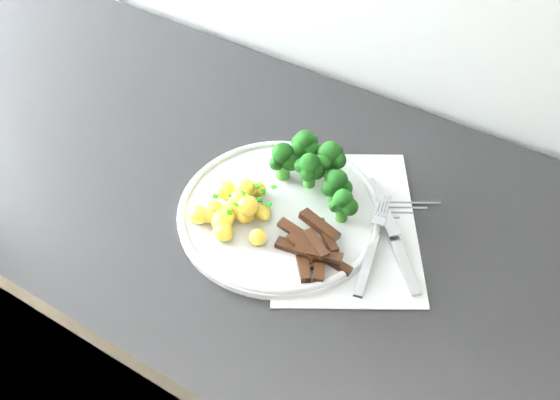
# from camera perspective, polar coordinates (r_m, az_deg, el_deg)

# --- Properties ---
(counter) EXTENTS (2.29, 0.57, 0.86)m
(counter) POSITION_cam_1_polar(r_m,az_deg,el_deg) (1.20, 4.68, -16.80)
(counter) COLOR black
(counter) RESTS_ON ground
(recipe_paper) EXTENTS (0.30, 0.33, 0.00)m
(recipe_paper) POSITION_cam_1_polar(r_m,az_deg,el_deg) (0.85, 5.73, -2.10)
(recipe_paper) COLOR white
(recipe_paper) RESTS_ON counter
(plate) EXTENTS (0.27, 0.27, 0.02)m
(plate) POSITION_cam_1_polar(r_m,az_deg,el_deg) (0.85, -0.00, -1.02)
(plate) COLOR silver
(plate) RESTS_ON counter
(broccoli) EXTENTS (0.15, 0.10, 0.07)m
(broccoli) POSITION_cam_1_polar(r_m,az_deg,el_deg) (0.86, 3.20, 3.12)
(broccoli) COLOR #2A6619
(broccoli) RESTS_ON plate
(potatoes) EXTENTS (0.11, 0.11, 0.04)m
(potatoes) POSITION_cam_1_polar(r_m,az_deg,el_deg) (0.84, -4.02, -0.69)
(potatoes) COLOR #FCCD52
(potatoes) RESTS_ON plate
(beef_strips) EXTENTS (0.11, 0.09, 0.03)m
(beef_strips) POSITION_cam_1_polar(r_m,az_deg,el_deg) (0.80, 2.90, -4.25)
(beef_strips) COLOR black
(beef_strips) RESTS_ON plate
(fork) EXTENTS (0.05, 0.17, 0.02)m
(fork) POSITION_cam_1_polar(r_m,az_deg,el_deg) (0.81, 8.19, -4.19)
(fork) COLOR silver
(fork) RESTS_ON plate
(knife) EXTENTS (0.15, 0.15, 0.02)m
(knife) POSITION_cam_1_polar(r_m,az_deg,el_deg) (0.82, 10.43, -4.19)
(knife) COLOR silver
(knife) RESTS_ON plate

